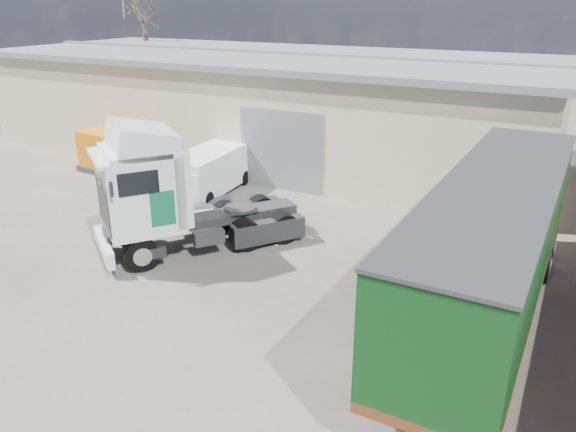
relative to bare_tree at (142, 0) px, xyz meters
The scene contains 8 objects.
ground 28.05m from the bare_tree, 48.01° to the right, with size 120.00×120.00×0.00m, color #292621.
warehouse 13.70m from the bare_tree, 18.45° to the right, with size 30.60×12.60×5.42m.
bare_tree is the anchor object (origin of this frame).
tractor_unit 24.41m from the bare_tree, 47.97° to the right, with size 6.02×6.86×4.55m.
box_trailer 31.84m from the bare_tree, 33.60° to the right, with size 2.82×12.17×4.03m.
panel_van 19.42m from the bare_tree, 41.97° to the right, with size 2.25×4.79×1.91m.
orange_skip 15.35m from the bare_tree, 57.42° to the right, with size 3.36×2.27×2.00m.
gravel_heap 19.79m from the bare_tree, 46.78° to the right, with size 6.34×5.59×1.07m.
Camera 1 is at (9.56, -11.24, 8.15)m, focal length 35.00 mm.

